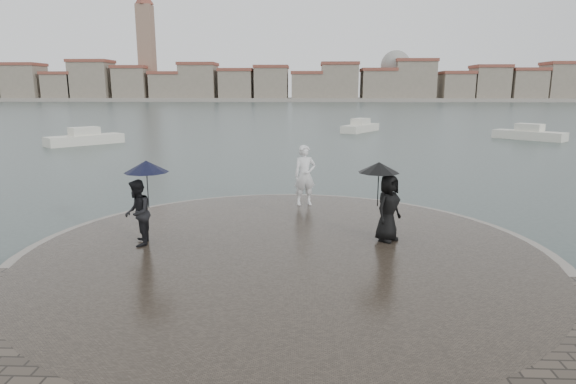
{
  "coord_description": "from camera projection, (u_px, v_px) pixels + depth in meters",
  "views": [
    {
      "loc": [
        0.5,
        -7.28,
        4.03
      ],
      "look_at": [
        0.0,
        4.8,
        1.45
      ],
      "focal_mm": 30.0,
      "sensor_mm": 36.0,
      "label": 1
    }
  ],
  "objects": [
    {
      "name": "boats",
      "position": [
        334.0,
        134.0,
        40.67
      ],
      "size": [
        39.72,
        17.32,
        1.5
      ],
      "color": "silver",
      "rests_on": "ground"
    },
    {
      "name": "statue",
      "position": [
        305.0,
        175.0,
        15.47
      ],
      "size": [
        0.8,
        0.62,
        1.94
      ],
      "primitive_type": "imported",
      "rotation": [
        0.0,
        0.0,
        0.24
      ],
      "color": "white",
      "rests_on": "quay_tip"
    },
    {
      "name": "kerb_ring",
      "position": [
        286.0,
        257.0,
        11.36
      ],
      "size": [
        12.5,
        12.5,
        0.32
      ],
      "primitive_type": "cylinder",
      "color": "gray",
      "rests_on": "ground"
    },
    {
      "name": "quay_tip",
      "position": [
        286.0,
        256.0,
        11.36
      ],
      "size": [
        11.9,
        11.9,
        0.36
      ],
      "primitive_type": "cylinder",
      "color": "#2D261E",
      "rests_on": "ground"
    },
    {
      "name": "visitor_left",
      "position": [
        140.0,
        199.0,
        11.4
      ],
      "size": [
        1.16,
        1.07,
        2.04
      ],
      "color": "black",
      "rests_on": "quay_tip"
    },
    {
      "name": "far_skyline",
      "position": [
        288.0,
        85.0,
        164.09
      ],
      "size": [
        260.0,
        20.0,
        37.0
      ],
      "color": "gray",
      "rests_on": "ground"
    },
    {
      "name": "ground",
      "position": [
        276.0,
        338.0,
        7.97
      ],
      "size": [
        400.0,
        400.0,
        0.0
      ],
      "primitive_type": "plane",
      "color": "#2B3835",
      "rests_on": "ground"
    },
    {
      "name": "visitor_right",
      "position": [
        386.0,
        197.0,
        11.74
      ],
      "size": [
        1.22,
        1.08,
        1.95
      ],
      "color": "black",
      "rests_on": "quay_tip"
    }
  ]
}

